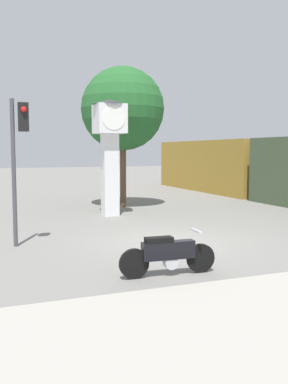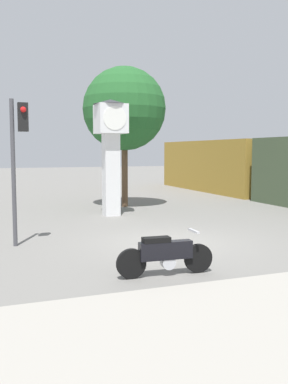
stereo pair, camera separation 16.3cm
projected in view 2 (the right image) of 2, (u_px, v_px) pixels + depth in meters
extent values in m
plane|color=slate|center=(168.00, 242.00, 12.71)|extent=(120.00, 120.00, 0.00)
cylinder|color=black|center=(198.00, 258.00, 9.54)|extent=(0.65, 0.14, 0.65)
cylinder|color=black|center=(131.00, 264.00, 9.08)|extent=(0.65, 0.14, 0.65)
cube|color=black|center=(166.00, 250.00, 9.29)|extent=(1.20, 0.30, 0.39)
cube|color=black|center=(156.00, 240.00, 9.20)|extent=(0.62, 0.28, 0.11)
cylinder|color=silver|center=(168.00, 262.00, 9.33)|extent=(0.31, 0.23, 0.30)
cube|color=silver|center=(194.00, 231.00, 9.45)|extent=(0.09, 0.48, 0.04)
cube|color=white|center=(111.00, 175.00, 17.90)|extent=(0.63, 0.63, 3.43)
cube|color=white|center=(111.00, 119.00, 17.68)|extent=(1.20, 1.20, 1.20)
cylinder|color=white|center=(115.00, 118.00, 17.11)|extent=(0.96, 0.02, 0.96)
cone|color=#333338|center=(110.00, 102.00, 17.61)|extent=(1.44, 1.44, 0.20)
cube|color=olive|center=(215.00, 166.00, 29.43)|extent=(2.80, 11.37, 3.40)
cylinder|color=#47474C|center=(13.00, 173.00, 12.05)|extent=(0.12, 0.12, 4.16)
cube|color=black|center=(23.00, 117.00, 12.01)|extent=(0.28, 0.24, 0.80)
sphere|color=red|center=(23.00, 109.00, 11.85)|extent=(0.16, 0.16, 0.16)
cylinder|color=brown|center=(125.00, 175.00, 20.80)|extent=(0.30, 0.30, 3.13)
sphere|color=#235B28|center=(124.00, 109.00, 20.50)|extent=(3.99, 3.99, 3.99)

